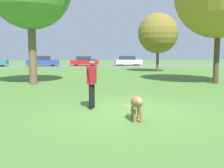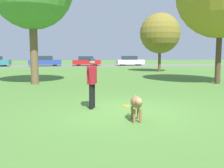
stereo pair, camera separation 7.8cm
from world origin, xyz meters
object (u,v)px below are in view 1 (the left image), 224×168
Objects in this scene: parked_car_red at (84,61)px; person at (92,79)px; parked_car_white at (128,61)px; frisbee at (126,106)px; parked_car_blue at (43,61)px; tree_far_right at (158,33)px; dog at (137,103)px.

person is at bearing -93.63° from parked_car_red.
person is 0.41× the size of parked_car_red.
parked_car_red is at bearing 177.12° from parked_car_white.
person is 29.47m from parked_car_red.
frisbee is 29.51m from parked_car_blue.
parked_car_white is at bearing -0.42° from parked_car_blue.
tree_far_right is at bearing -6.84° from person.
dog is 19.70m from tree_far_right.
parked_car_blue is (-11.83, 13.15, -3.03)m from tree_far_right.
tree_far_right is 1.42× the size of parked_car_red.
tree_far_right is (8.38, 16.14, 2.76)m from person.
tree_far_right is 17.95m from parked_car_blue.
person is 1.55m from frisbee.
frisbee is at bearing -91.31° from parked_car_red.
frisbee is at bearing -80.33° from parked_car_blue.
tree_far_right reaches higher than parked_car_blue.
parked_car_red is (5.74, 0.09, -0.03)m from parked_car_blue.
parked_car_red is (1.09, 29.22, 0.66)m from frisbee.
tree_far_right is 13.29m from parked_car_white.
parked_car_blue is 12.14m from parked_car_white.
person is at bearing -172.62° from frisbee.
dog is 0.18× the size of tree_far_right.
parked_car_white is (7.49, 28.92, 0.67)m from frisbee.
dog is at bearing -104.13° from parked_car_white.
dog is 2.06m from frisbee.
parked_car_white reaches higher than parked_car_red.
tree_far_right reaches higher than frisbee.
frisbee is at bearing -62.02° from person.
parked_car_white reaches higher than frisbee.
parked_car_red is 1.01× the size of parked_car_white.
person is 6.49× the size of frisbee.
tree_far_right is 14.89m from parked_car_red.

